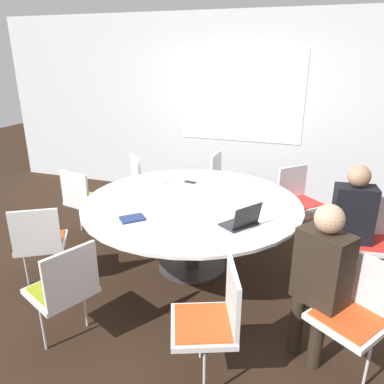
{
  "coord_description": "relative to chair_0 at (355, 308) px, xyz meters",
  "views": [
    {
      "loc": [
        1.12,
        -3.29,
        2.14
      ],
      "look_at": [
        0.0,
        0.0,
        0.84
      ],
      "focal_mm": 35.0,
      "sensor_mm": 36.0,
      "label": 1
    }
  ],
  "objects": [
    {
      "name": "chair_5",
      "position": [
        -2.94,
        1.18,
        0.0
      ],
      "size": [
        0.52,
        0.5,
        0.86
      ],
      "rotation": [
        0.0,
        0.0,
        12.36
      ],
      "color": "silver",
      "rests_on": "ground_plane"
    },
    {
      "name": "handbag",
      "position": [
        -1.91,
        2.47,
        -0.37
      ],
      "size": [
        0.36,
        0.16,
        0.28
      ],
      "color": "#513319",
      "rests_on": "ground_plane"
    },
    {
      "name": "chair_3",
      "position": [
        -1.52,
        2.41,
        0.0
      ],
      "size": [
        0.43,
        0.45,
        0.86
      ],
      "rotation": [
        0.0,
        0.0,
        10.97
      ],
      "color": "silver",
      "rests_on": "ground_plane"
    },
    {
      "name": "chair_0",
      "position": [
        0.0,
        0.0,
        0.0
      ],
      "size": [
        0.6,
        0.6,
        0.86
      ],
      "rotation": [
        0.0,
        0.0,
        8.82
      ],
      "color": "silver",
      "rests_on": "ground_plane"
    },
    {
      "name": "wall_back",
      "position": [
        -1.49,
        3.15,
        0.84
      ],
      "size": [
        8.0,
        0.07,
        2.7
      ],
      "color": "silver",
      "rests_on": "ground_plane"
    },
    {
      "name": "spiral_notebook",
      "position": [
        -1.86,
        0.36,
        0.24
      ],
      "size": [
        0.26,
        0.25,
        0.02
      ],
      "color": "navy",
      "rests_on": "conference_table"
    },
    {
      "name": "chair_1",
      "position": [
        0.25,
        1.23,
        0.0
      ],
      "size": [
        0.49,
        0.47,
        0.86
      ],
      "rotation": [
        0.0,
        0.0,
        9.55
      ],
      "color": "silver",
      "rests_on": "ground_plane"
    },
    {
      "name": "person_1",
      "position": [
        0.02,
        1.12,
        0.19
      ],
      "size": [
        0.38,
        0.29,
        1.21
      ],
      "rotation": [
        0.0,
        0.0,
        9.55
      ],
      "color": "black",
      "rests_on": "ground_plane"
    },
    {
      "name": "ground_plane",
      "position": [
        -1.49,
        0.94,
        -0.51
      ],
      "size": [
        16.0,
        16.0,
        0.0
      ],
      "primitive_type": "plane",
      "color": "black"
    },
    {
      "name": "chair_2",
      "position": [
        -0.51,
        2.03,
        0.0
      ],
      "size": [
        0.61,
        0.61,
        0.86
      ],
      "rotation": [
        0.0,
        0.0,
        10.22
      ],
      "color": "silver",
      "rests_on": "ground_plane"
    },
    {
      "name": "cell_phone",
      "position": [
        -1.7,
        1.49,
        0.23
      ],
      "size": [
        0.15,
        0.09,
        0.01
      ],
      "color": "black",
      "rests_on": "conference_table"
    },
    {
      "name": "chair_6",
      "position": [
        -2.71,
        0.13,
        0.0
      ],
      "size": [
        0.59,
        0.59,
        0.86
      ],
      "rotation": [
        0.0,
        0.0,
        13.11
      ],
      "color": "silver",
      "rests_on": "ground_plane"
    },
    {
      "name": "person_0",
      "position": [
        -0.24,
        0.07,
        0.19
      ],
      "size": [
        0.42,
        0.39,
        1.21
      ],
      "rotation": [
        0.0,
        0.0,
        8.82
      ],
      "color": "#2D2319",
      "rests_on": "ground_plane"
    },
    {
      "name": "conference_table",
      "position": [
        -1.49,
        0.94,
        0.14
      ],
      "size": [
        2.18,
        2.18,
        0.74
      ],
      "color": "#333333",
      "rests_on": "ground_plane"
    },
    {
      "name": "chair_7",
      "position": [
        -2.03,
        -0.42,
        0.0
      ],
      "size": [
        0.56,
        0.57,
        0.86
      ],
      "rotation": [
        0.0,
        0.0,
        13.71
      ],
      "color": "silver",
      "rests_on": "ground_plane"
    },
    {
      "name": "laptop",
      "position": [
        -0.9,
        0.53,
        0.28
      ],
      "size": [
        0.36,
        0.38,
        0.21
      ],
      "rotation": [
        0.0,
        0.0,
        4.11
      ],
      "color": "#232326",
      "rests_on": "conference_table"
    },
    {
      "name": "coffee_cup",
      "position": [
        -1.99,
        1.32,
        0.27
      ],
      "size": [
        0.07,
        0.07,
        0.09
      ],
      "color": "white",
      "rests_on": "conference_table"
    },
    {
      "name": "chair_8",
      "position": [
        -0.89,
        -0.39,
        0.0
      ],
      "size": [
        0.55,
        0.56,
        0.86
      ],
      "rotation": [
        0.0,
        0.0,
        14.51
      ],
      "color": "silver",
      "rests_on": "ground_plane"
    },
    {
      "name": "chair_4",
      "position": [
        -2.52,
        1.99,
        0.0
      ],
      "size": [
        0.61,
        0.61,
        0.86
      ],
      "rotation": [
        0.0,
        0.0,
        11.72
      ],
      "color": "silver",
      "rests_on": "ground_plane"
    }
  ]
}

